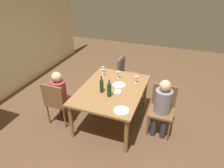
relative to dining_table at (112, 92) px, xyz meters
name	(u,v)px	position (x,y,z in m)	size (l,w,h in m)	color
ground_plane	(112,119)	(0.00, 0.00, -0.68)	(10.00, 10.00, 0.00)	brown
dining_table	(112,92)	(0.00, 0.00, 0.00)	(1.58, 1.17, 0.76)	olive
chair_near	(162,106)	(0.09, -0.97, -0.14)	(0.44, 0.44, 0.92)	brown
chair_far_left	(57,100)	(-0.44, 0.97, -0.14)	(0.44, 0.44, 0.92)	brown
chair_right_end	(124,70)	(1.17, 0.12, -0.08)	(0.44, 0.46, 0.92)	brown
person_woman_host	(162,104)	(-0.03, -0.97, -0.03)	(0.34, 0.30, 1.12)	#33333D
person_man_bearded	(60,93)	(-0.33, 0.97, -0.04)	(0.34, 0.29, 1.10)	#33333D
wine_bottle_tall_green	(109,89)	(-0.26, -0.04, 0.23)	(0.08, 0.08, 0.33)	#19381E
wine_bottle_dark_red	(102,85)	(-0.18, 0.14, 0.23)	(0.07, 0.07, 0.33)	#19381E
wine_glass_near_left	(103,71)	(0.43, 0.37, 0.19)	(0.07, 0.07, 0.15)	silver
wine_glass_centre	(103,68)	(0.56, 0.41, 0.19)	(0.07, 0.07, 0.15)	silver
wine_glass_near_right	(118,73)	(0.44, 0.03, 0.19)	(0.07, 0.07, 0.15)	silver
wine_glass_far	(136,78)	(0.37, -0.37, 0.19)	(0.07, 0.07, 0.15)	silver
dinner_plate_host	(121,110)	(-0.59, -0.38, 0.09)	(0.26, 0.26, 0.01)	white
dinner_plate_guest_left	(119,85)	(0.17, -0.09, 0.09)	(0.26, 0.26, 0.01)	white
folded_napkin	(118,92)	(-0.10, -0.15, 0.10)	(0.16, 0.12, 0.03)	beige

